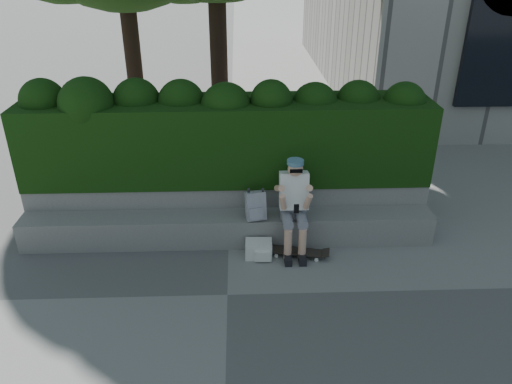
{
  "coord_description": "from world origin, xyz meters",
  "views": [
    {
      "loc": [
        0.18,
        -5.06,
        4.02
      ],
      "look_at": [
        0.4,
        1.0,
        0.95
      ],
      "focal_mm": 35.0,
      "sensor_mm": 36.0,
      "label": 1
    }
  ],
  "objects_px": {
    "skateboard": "(297,252)",
    "backpack_ground": "(259,249)",
    "backpack_plaid": "(256,206)",
    "person": "(294,202)"
  },
  "relations": [
    {
      "from": "skateboard",
      "to": "backpack_ground",
      "type": "distance_m",
      "value": 0.55
    },
    {
      "from": "backpack_plaid",
      "to": "backpack_ground",
      "type": "height_order",
      "value": "backpack_plaid"
    },
    {
      "from": "skateboard",
      "to": "backpack_plaid",
      "type": "relative_size",
      "value": 2.04
    },
    {
      "from": "person",
      "to": "backpack_ground",
      "type": "relative_size",
      "value": 3.7
    },
    {
      "from": "skateboard",
      "to": "backpack_plaid",
      "type": "distance_m",
      "value": 0.88
    },
    {
      "from": "person",
      "to": "backpack_plaid",
      "type": "relative_size",
      "value": 3.38
    },
    {
      "from": "person",
      "to": "backpack_ground",
      "type": "height_order",
      "value": "person"
    },
    {
      "from": "skateboard",
      "to": "backpack_plaid",
      "type": "xyz_separation_m",
      "value": [
        -0.57,
        0.31,
        0.58
      ]
    },
    {
      "from": "person",
      "to": "skateboard",
      "type": "height_order",
      "value": "person"
    },
    {
      "from": "backpack_plaid",
      "to": "backpack_ground",
      "type": "distance_m",
      "value": 0.61
    }
  ]
}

